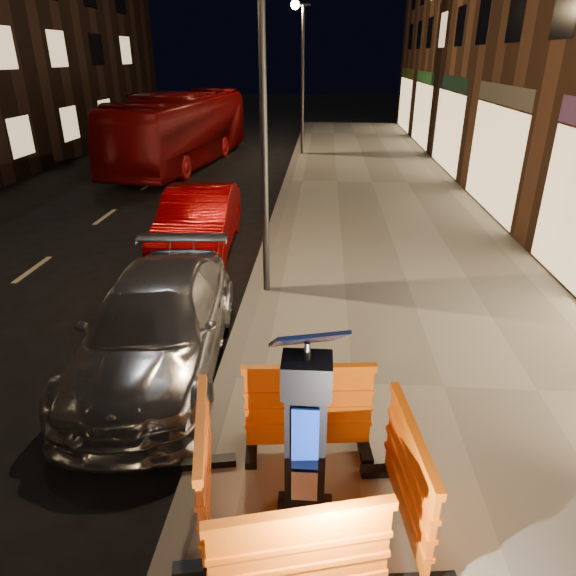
# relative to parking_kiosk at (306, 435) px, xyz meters

# --- Properties ---
(ground_plane) EXTENTS (120.00, 120.00, 0.00)m
(ground_plane) POSITION_rel_parking_kiosk_xyz_m (-1.19, 2.30, -1.16)
(ground_plane) COLOR black
(ground_plane) RESTS_ON ground
(sidewalk) EXTENTS (6.00, 60.00, 0.15)m
(sidewalk) POSITION_rel_parking_kiosk_xyz_m (1.81, 2.30, -1.09)
(sidewalk) COLOR gray
(sidewalk) RESTS_ON ground
(kerb) EXTENTS (0.30, 60.00, 0.15)m
(kerb) POSITION_rel_parking_kiosk_xyz_m (-1.19, 2.30, -1.09)
(kerb) COLOR slate
(kerb) RESTS_ON ground
(parking_kiosk) EXTENTS (0.73, 0.73, 2.03)m
(parking_kiosk) POSITION_rel_parking_kiosk_xyz_m (0.00, 0.00, 0.00)
(parking_kiosk) COLOR black
(parking_kiosk) RESTS_ON sidewalk
(barrier_front) EXTENTS (1.55, 0.93, 1.13)m
(barrier_front) POSITION_rel_parking_kiosk_xyz_m (0.00, -0.95, -0.45)
(barrier_front) COLOR #FE620A
(barrier_front) RESTS_ON sidewalk
(barrier_back) EXTENTS (1.51, 0.75, 1.13)m
(barrier_back) POSITION_rel_parking_kiosk_xyz_m (0.00, 0.95, -0.45)
(barrier_back) COLOR #FE620A
(barrier_back) RESTS_ON sidewalk
(barrier_kerbside) EXTENTS (0.87, 1.54, 1.13)m
(barrier_kerbside) POSITION_rel_parking_kiosk_xyz_m (-0.95, 0.00, -0.45)
(barrier_kerbside) COLOR #FE620A
(barrier_kerbside) RESTS_ON sidewalk
(barrier_bldgside) EXTENTS (0.77, 1.51, 1.13)m
(barrier_bldgside) POSITION_rel_parking_kiosk_xyz_m (0.95, 0.00, -0.45)
(barrier_bldgside) COLOR #FE620A
(barrier_bldgside) RESTS_ON sidewalk
(car_silver) EXTENTS (2.24, 4.83, 1.37)m
(car_silver) POSITION_rel_parking_kiosk_xyz_m (-2.27, 2.78, -1.16)
(car_silver) COLOR #AEAEB2
(car_silver) RESTS_ON ground
(car_red) EXTENTS (1.78, 4.48, 1.45)m
(car_red) POSITION_rel_parking_kiosk_xyz_m (-2.80, 7.80, -1.16)
(car_red) COLOR #8C0103
(car_red) RESTS_ON ground
(bus_doubledecker) EXTENTS (3.70, 10.67, 2.91)m
(bus_doubledecker) POSITION_rel_parking_kiosk_xyz_m (-5.85, 18.13, -1.16)
(bus_doubledecker) COLOR maroon
(bus_doubledecker) RESTS_ON ground
(street_lamp_mid) EXTENTS (0.12, 0.12, 6.00)m
(street_lamp_mid) POSITION_rel_parking_kiosk_xyz_m (-0.94, 5.30, 1.99)
(street_lamp_mid) COLOR #3F3F44
(street_lamp_mid) RESTS_ON sidewalk
(street_lamp_far) EXTENTS (0.12, 0.12, 6.00)m
(street_lamp_far) POSITION_rel_parking_kiosk_xyz_m (-0.94, 20.30, 1.99)
(street_lamp_far) COLOR #3F3F44
(street_lamp_far) RESTS_ON sidewalk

